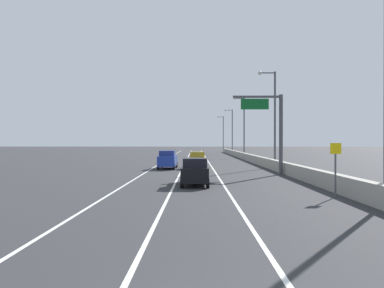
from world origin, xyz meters
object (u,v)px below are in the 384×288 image
at_px(speed_advisory_sign, 336,165).
at_px(lamp_post_right_third, 243,124).
at_px(overhead_sign_gantry, 273,124).
at_px(lamp_post_right_fourth, 231,129).
at_px(car_yellow_1, 197,160).
at_px(lamp_post_right_near, 382,72).
at_px(lamp_post_right_second, 273,113).
at_px(lamp_post_right_fifth, 223,131).
at_px(car_blue_0, 168,160).
at_px(car_black_2, 195,171).

distance_m(speed_advisory_sign, lamp_post_right_third, 46.92).
xyz_separation_m(overhead_sign_gantry, lamp_post_right_fourth, (2.01, 57.48, 1.79)).
xyz_separation_m(overhead_sign_gantry, car_yellow_1, (-7.04, 7.65, -3.77)).
xyz_separation_m(lamp_post_right_near, lamp_post_right_fourth, (0.09, 72.90, 0.00)).
height_order(speed_advisory_sign, lamp_post_right_fourth, lamp_post_right_fourth).
height_order(lamp_post_right_third, lamp_post_right_fourth, same).
xyz_separation_m(lamp_post_right_second, lamp_post_right_fifth, (-0.34, 72.90, 0.00)).
height_order(lamp_post_right_fourth, car_blue_0, lamp_post_right_fourth).
height_order(overhead_sign_gantry, car_black_2, overhead_sign_gantry).
height_order(lamp_post_right_near, lamp_post_right_third, same).
height_order(lamp_post_right_third, car_blue_0, lamp_post_right_third).
bearing_deg(speed_advisory_sign, lamp_post_right_fourth, 88.73).
distance_m(lamp_post_right_second, car_black_2, 20.06).
xyz_separation_m(car_yellow_1, car_black_2, (-0.24, -15.67, 0.01)).
bearing_deg(lamp_post_right_third, speed_advisory_sign, -91.52).
bearing_deg(lamp_post_right_second, overhead_sign_gantry, -102.47).
relative_size(overhead_sign_gantry, lamp_post_right_fifth, 0.65).
height_order(lamp_post_right_near, lamp_post_right_fifth, same).
xyz_separation_m(speed_advisory_sign, lamp_post_right_third, (1.24, 46.66, 4.76)).
height_order(overhead_sign_gantry, lamp_post_right_fourth, lamp_post_right_fourth).
bearing_deg(speed_advisory_sign, lamp_post_right_third, 88.48).
distance_m(speed_advisory_sign, car_black_2, 9.49).
xyz_separation_m(lamp_post_right_second, car_blue_0, (-12.41, -1.94, -5.48)).
bearing_deg(overhead_sign_gantry, lamp_post_right_near, -82.89).
distance_m(speed_advisory_sign, lamp_post_right_second, 22.91).
bearing_deg(car_black_2, car_yellow_1, 89.11).
bearing_deg(lamp_post_right_second, lamp_post_right_fifth, 90.27).
distance_m(car_blue_0, car_black_2, 15.29).
bearing_deg(car_black_2, car_blue_0, 101.93).
distance_m(speed_advisory_sign, lamp_post_right_fifth, 95.38).
relative_size(lamp_post_right_near, lamp_post_right_fifth, 1.00).
xyz_separation_m(lamp_post_right_fourth, car_black_2, (-9.30, -65.51, -5.56)).
height_order(overhead_sign_gantry, lamp_post_right_second, lamp_post_right_second).
bearing_deg(lamp_post_right_fifth, lamp_post_right_fourth, -89.08).
bearing_deg(lamp_post_right_fourth, lamp_post_right_fifth, 90.92).
height_order(overhead_sign_gantry, car_yellow_1, overhead_sign_gantry).
bearing_deg(lamp_post_right_third, lamp_post_right_near, -89.71).
bearing_deg(lamp_post_right_near, lamp_post_right_second, 89.90).
xyz_separation_m(lamp_post_right_near, lamp_post_right_fifth, (-0.30, 97.20, 0.00)).
bearing_deg(lamp_post_right_third, lamp_post_right_fourth, 89.22).
relative_size(speed_advisory_sign, car_black_2, 0.67).
height_order(lamp_post_right_fifth, car_blue_0, lamp_post_right_fifth).
height_order(overhead_sign_gantry, car_blue_0, overhead_sign_gantry).
bearing_deg(car_black_2, speed_advisory_sign, -35.20).
distance_m(speed_advisory_sign, lamp_post_right_fourth, 71.13).
xyz_separation_m(lamp_post_right_third, lamp_post_right_fifth, (-0.06, 48.60, 0.00)).
relative_size(overhead_sign_gantry, car_yellow_1, 1.79).
relative_size(overhead_sign_gantry, lamp_post_right_near, 0.65).
bearing_deg(overhead_sign_gantry, lamp_post_right_second, 77.53).
height_order(speed_advisory_sign, lamp_post_right_second, lamp_post_right_second).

